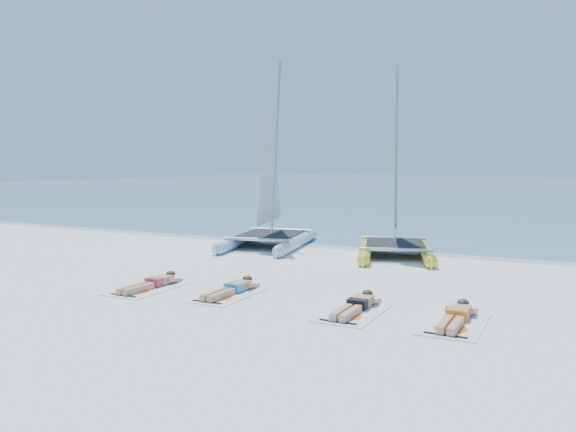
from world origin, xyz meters
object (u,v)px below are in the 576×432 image
towel_c (353,312)px  sunbather_c (357,304)px  catamaran_yellow (396,192)px  sunbather_d (457,315)px  towel_d (454,324)px  towel_a (147,289)px  catamaran_blue (270,188)px  sunbather_b (232,288)px  towel_b (228,295)px  sunbather_a (153,282)px

towel_c → sunbather_c: (-0.00, 0.19, 0.11)m
catamaran_yellow → sunbather_d: (3.14, -6.88, -1.79)m
towel_d → towel_a: bearing=-177.4°
catamaran_yellow → sunbather_d: 7.77m
sunbather_d → catamaran_blue: bearing=138.5°
sunbather_b → towel_c: (2.87, -0.32, -0.11)m
catamaran_blue → sunbather_d: (7.35, -6.50, -1.85)m
towel_b → sunbather_b: sunbather_b is taller
catamaran_blue → towel_c: (5.52, -6.78, -1.96)m
towel_d → sunbather_d: (-0.00, 0.19, 0.11)m
catamaran_yellow → sunbather_c: size_ratio=3.51×
sunbather_c → catamaran_blue: bearing=129.9°
towel_a → sunbather_c: (4.77, 0.40, 0.11)m
towel_a → sunbather_a: sunbather_a is taller
towel_b → sunbather_c: (2.87, 0.07, 0.11)m
sunbather_b → sunbather_c: (2.87, -0.12, 0.00)m
towel_b → sunbather_b: 0.22m
catamaran_yellow → towel_d: bearing=-83.9°
catamaran_blue → sunbather_b: size_ratio=3.82×
towel_a → towel_c: same height
catamaran_blue → towel_b: bearing=-79.7°
sunbather_c → towel_d: sunbather_c is taller
towel_b → towel_d: 4.70m
sunbather_b → towel_c: size_ratio=0.93×
sunbather_b → sunbather_d: 4.70m
catamaran_yellow → sunbather_b: (-1.56, -6.84, -1.79)m
catamaran_blue → towel_b: catamaran_blue is taller
sunbather_a → towel_b: size_ratio=0.93×
catamaran_blue → catamaran_yellow: catamaran_blue is taller
towel_c → sunbather_d: 1.85m
towel_a → sunbather_a: bearing=90.0°
catamaran_blue → sunbather_d: catamaran_blue is taller
towel_a → towel_d: same height
towel_b → sunbather_d: (4.70, 0.15, 0.11)m
catamaran_blue → towel_b: size_ratio=3.56×
towel_b → sunbather_d: 4.70m
sunbather_a → sunbather_b: same height
catamaran_blue → sunbather_d: 9.98m
towel_a → sunbather_c: bearing=4.8°
sunbather_c → sunbather_b: bearing=177.5°
towel_a → sunbather_d: 6.62m
catamaran_yellow → catamaran_blue: bearing=167.3°
catamaran_blue → sunbather_a: catamaran_blue is taller
catamaran_yellow → towel_d: (3.14, -7.07, -1.90)m
towel_d → towel_c: bearing=-177.3°
catamaran_yellow → sunbather_d: bearing=-83.3°
sunbather_a → sunbather_b: 1.93m
towel_b → sunbather_b: bearing=90.0°
towel_a → sunbather_d: sunbather_d is taller
catamaran_yellow → towel_a: 8.36m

